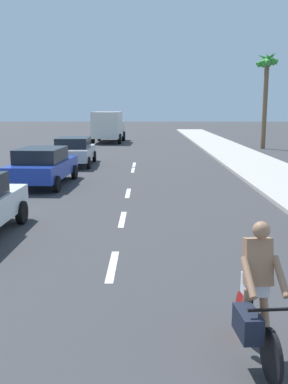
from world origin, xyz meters
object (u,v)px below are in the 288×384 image
(parked_car_blue, at_px, (43,165))
(delivery_truck, at_px, (108,126))
(cyclist, at_px, (255,299))
(palm_tree_distant, at_px, (267,72))
(parked_car_silver, at_px, (74,150))

(parked_car_blue, distance_m, delivery_truck, 22.65)
(parked_car_blue, xyz_separation_m, delivery_truck, (0.79, 22.63, 0.66))
(cyclist, xyz_separation_m, delivery_truck, (-4.89, 35.33, 0.67))
(cyclist, bearing_deg, palm_tree_distant, -109.84)
(cyclist, distance_m, palm_tree_distant, 30.48)
(cyclist, height_order, parked_car_silver, cyclist)
(delivery_truck, xyz_separation_m, palm_tree_distant, (12.68, -6.29, 4.31))
(parked_car_silver, bearing_deg, parked_car_blue, -93.53)
(parked_car_silver, distance_m, delivery_truck, 16.32)
(delivery_truck, relative_size, palm_tree_distant, 0.85)
(parked_car_blue, relative_size, parked_car_silver, 1.01)
(cyclist, relative_size, parked_car_silver, 0.39)
(palm_tree_distant, bearing_deg, parked_car_silver, -142.87)
(parked_car_silver, bearing_deg, delivery_truck, 86.96)
(palm_tree_distant, bearing_deg, cyclist, -105.02)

